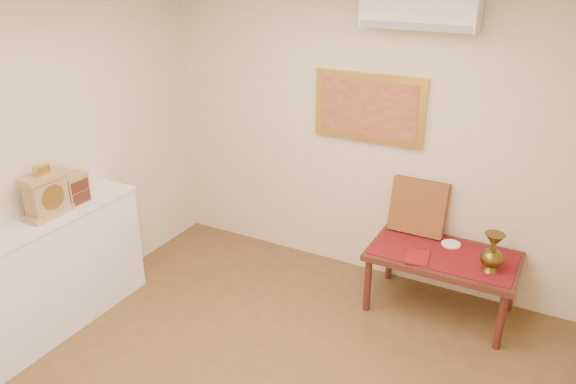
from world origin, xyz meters
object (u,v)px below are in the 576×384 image
Objects in this scene: brass_urn_tall at (493,248)px; display_ledge at (33,286)px; mantel_clock at (46,195)px; wooden_chest at (74,189)px; low_table at (443,261)px.

brass_urn_tall is 3.55m from display_ledge.
mantel_clock is 1.68× the size of wooden_chest.
mantel_clock is at bearing 88.28° from display_ledge.
display_ledge is at bearing -89.23° from wooden_chest.
low_table is (2.68, 1.36, -0.62)m from wooden_chest.
wooden_chest is 3.07m from low_table.
display_ledge is 4.93× the size of mantel_clock.
brass_urn_tall is 3.33m from wooden_chest.
wooden_chest is at bearing 93.13° from mantel_clock.
display_ledge is 8.28× the size of wooden_chest.
low_table is (2.67, 1.88, -0.01)m from display_ledge.
mantel_clock reaches higher than display_ledge.
brass_urn_tall is 0.96× the size of mantel_clock.
mantel_clock is 0.27m from wooden_chest.
brass_urn_tall is 0.33× the size of low_table.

